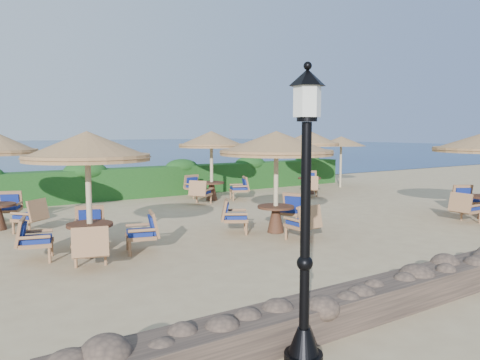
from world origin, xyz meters
TOP-DOWN VIEW (x-y plane):
  - ground at (0.00, 0.00)m, footprint 120.00×120.00m
  - hedge at (0.00, 7.20)m, footprint 18.00×0.90m
  - lamp_post at (-4.80, -6.80)m, footprint 0.44×0.44m
  - extra_parasol at (7.80, 5.20)m, footprint 2.30×2.30m
  - cafe_set_0 at (-5.52, -0.75)m, footprint 2.89×2.89m
  - cafe_set_1 at (-0.79, -1.03)m, footprint 2.97×2.97m
  - cafe_set_4 at (0.63, 4.87)m, footprint 2.74×2.69m
  - cafe_set_5 at (4.95, 4.16)m, footprint 2.42×2.57m

SIDE VIEW (x-z plane):
  - ground at x=0.00m, z-range 0.00..0.00m
  - hedge at x=0.00m, z-range 0.00..1.20m
  - lamp_post at x=-4.80m, z-range -0.10..3.21m
  - cafe_set_0 at x=-5.52m, z-range 0.45..3.10m
  - cafe_set_4 at x=0.63m, z-range 0.51..3.16m
  - cafe_set_5 at x=4.95m, z-range 0.60..3.25m
  - cafe_set_1 at x=-0.79m, z-range 0.62..3.27m
  - extra_parasol at x=7.80m, z-range 0.97..3.37m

